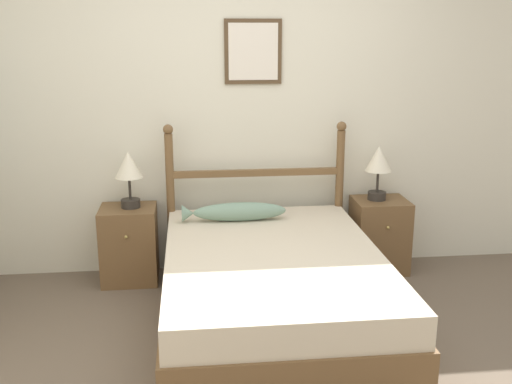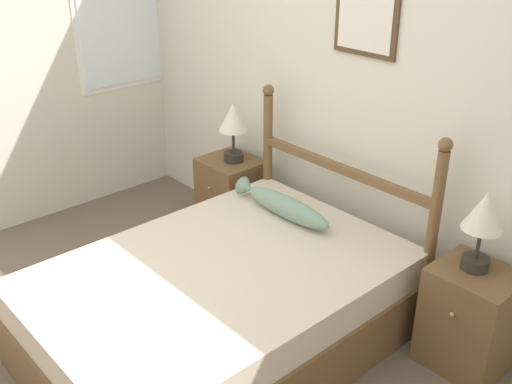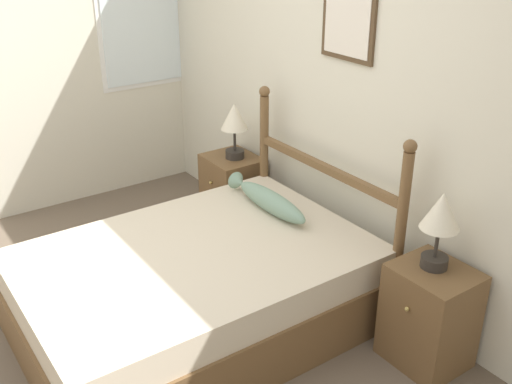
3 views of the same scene
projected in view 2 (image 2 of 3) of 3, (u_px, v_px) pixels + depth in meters
The scene contains 8 objects.
wall_back at pixel (359, 86), 3.55m from camera, with size 6.40×0.08×2.55m.
bed at pixel (221, 307), 3.28m from camera, with size 1.38×1.98×0.53m.
headboard at pixel (340, 191), 3.68m from camera, with size 1.39×0.08×1.19m.
nightstand_left at pixel (231, 196), 4.46m from camera, with size 0.42×0.39×0.58m.
nightstand_right at pixel (469, 319), 3.14m from camera, with size 0.42×0.39×0.58m.
table_lamp_left at pixel (233, 123), 4.19m from camera, with size 0.20×0.20×0.43m.
table_lamp_right at pixel (483, 219), 2.92m from camera, with size 0.20×0.20×0.43m.
fish_pillow at pixel (283, 205), 3.65m from camera, with size 0.76×0.13×0.14m.
Camera 2 is at (2.18, -1.04, 2.26)m, focal length 42.00 mm.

